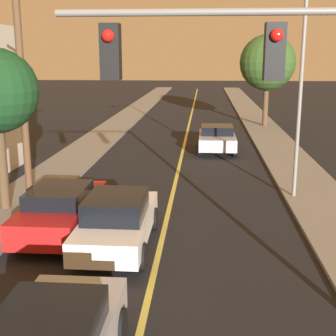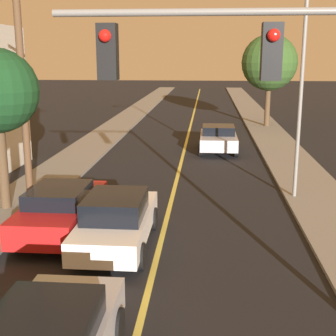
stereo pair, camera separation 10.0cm
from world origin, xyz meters
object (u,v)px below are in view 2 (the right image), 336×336
at_px(car_outer_lane_second, 61,209).
at_px(car_far_oncoming, 218,138).
at_px(utility_pole_left, 23,92).
at_px(tree_right_near, 270,63).
at_px(car_near_lane_second, 117,220).
at_px(traffic_signal_mast, 293,102).
at_px(streetlamp_right, 289,60).

distance_m(car_outer_lane_second, car_far_oncoming, 13.66).
distance_m(utility_pole_left, tree_right_near, 22.70).
distance_m(car_near_lane_second, traffic_signal_mast, 6.86).
distance_m(car_far_oncoming, traffic_signal_mast, 18.35).
xyz_separation_m(car_far_oncoming, utility_pole_left, (-6.71, -10.61, 3.31)).
height_order(streetlamp_right, tree_right_near, streetlamp_right).
height_order(traffic_signal_mast, utility_pole_left, utility_pole_left).
height_order(car_far_oncoming, traffic_signal_mast, traffic_signal_mast).
xyz_separation_m(car_near_lane_second, car_outer_lane_second, (-1.85, 0.88, -0.02)).
distance_m(traffic_signal_mast, tree_right_near, 27.62).
bearing_deg(traffic_signal_mast, car_outer_lane_second, 137.46).
bearing_deg(car_far_oncoming, tree_right_near, -111.75).
xyz_separation_m(streetlamp_right, utility_pole_left, (-8.90, -1.99, -1.02)).
relative_size(car_far_oncoming, streetlamp_right, 0.52).
height_order(car_near_lane_second, tree_right_near, tree_right_near).
xyz_separation_m(car_near_lane_second, car_far_oncoming, (3.08, 13.62, -0.03)).
bearing_deg(tree_right_near, utility_pole_left, -117.56).
relative_size(utility_pole_left, tree_right_near, 1.14).
height_order(car_near_lane_second, streetlamp_right, streetlamp_right).
height_order(car_outer_lane_second, utility_pole_left, utility_pole_left).
bearing_deg(car_far_oncoming, car_outer_lane_second, 68.84).
distance_m(car_far_oncoming, utility_pole_left, 12.98).
distance_m(streetlamp_right, utility_pole_left, 9.17).
relative_size(car_outer_lane_second, streetlamp_right, 0.58).
height_order(traffic_signal_mast, tree_right_near, tree_right_near).
xyz_separation_m(utility_pole_left, tree_right_near, (10.50, 20.11, 0.64)).
xyz_separation_m(car_outer_lane_second, traffic_signal_mast, (5.68, -5.21, 3.71)).
distance_m(car_far_oncoming, tree_right_near, 10.96).
bearing_deg(car_near_lane_second, car_far_oncoming, 77.28).
bearing_deg(traffic_signal_mast, car_near_lane_second, 131.46).
bearing_deg(car_near_lane_second, traffic_signal_mast, -48.54).
bearing_deg(car_outer_lane_second, tree_right_near, 68.59).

